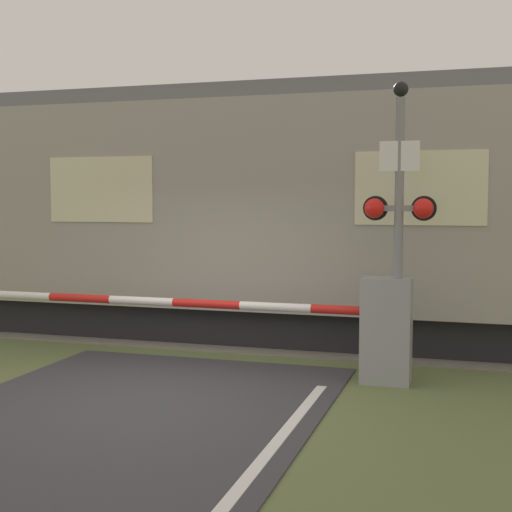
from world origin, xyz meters
The scene contains 5 objects.
ground_plane centered at (0.00, 0.00, 0.00)m, with size 80.00×80.00×0.00m, color #5B6B3D.
track_bed centered at (0.00, 4.08, 0.02)m, with size 36.00×3.20×0.13m.
train centered at (-2.08, 4.08, 2.04)m, with size 17.56×2.90×3.98m.
crossing_barrier centered at (1.98, 1.48, 0.69)m, with size 6.05×0.44×1.30m.
signal_post centered at (2.59, 1.47, 2.08)m, with size 0.88×0.26×3.65m.
Camera 1 is at (3.44, -7.24, 2.25)m, focal length 50.00 mm.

